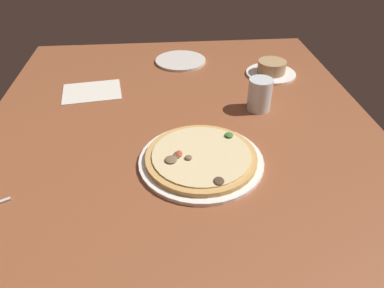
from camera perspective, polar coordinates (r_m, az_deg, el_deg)
name	(u,v)px	position (r cm, az deg, el deg)	size (l,w,h in cm)	color
dining_table	(184,152)	(95.29, -1.33, -1.21)	(150.00, 110.00, 4.00)	brown
pizza_main	(201,159)	(87.78, 1.43, -2.29)	(30.10, 30.10, 3.38)	white
ramekin_on_saucer	(271,69)	(133.09, 12.27, 11.30)	(17.28, 17.28, 5.04)	white
water_glass	(260,97)	(109.66, 10.49, 7.30)	(7.01, 7.01, 9.53)	silver
side_plate	(181,61)	(141.17, -1.80, 12.86)	(18.89, 18.89, 0.90)	silver
paper_menu	(92,92)	(123.46, -15.35, 7.89)	(14.12, 18.30, 0.30)	silver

